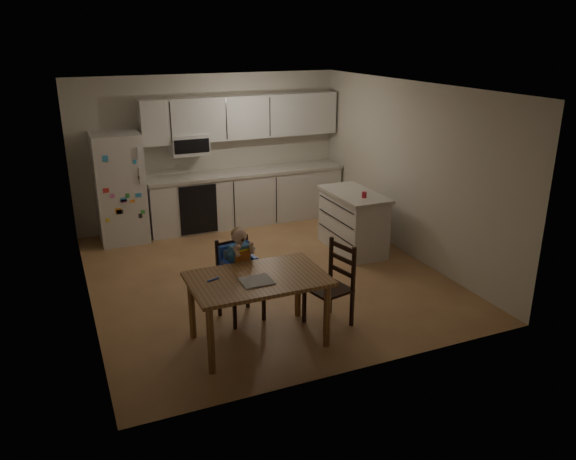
{
  "coord_description": "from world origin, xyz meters",
  "views": [
    {
      "loc": [
        -2.46,
        -6.58,
        3.13
      ],
      "look_at": [
        -0.07,
        -1.02,
        0.99
      ],
      "focal_mm": 35.0,
      "sensor_mm": 36.0,
      "label": 1
    }
  ],
  "objects_px": {
    "dining_table": "(258,286)",
    "refrigerator": "(120,188)",
    "red_cup": "(364,195)",
    "kitchen_island": "(353,221)",
    "chair_booster": "(238,264)",
    "chair_side": "(335,279)"
  },
  "relations": [
    {
      "from": "kitchen_island",
      "to": "chair_booster",
      "type": "bearing_deg",
      "value": -149.06
    },
    {
      "from": "kitchen_island",
      "to": "chair_booster",
      "type": "relative_size",
      "value": 1.1
    },
    {
      "from": "kitchen_island",
      "to": "red_cup",
      "type": "bearing_deg",
      "value": -90.41
    },
    {
      "from": "refrigerator",
      "to": "red_cup",
      "type": "distance_m",
      "value": 3.76
    },
    {
      "from": "red_cup",
      "to": "chair_booster",
      "type": "height_order",
      "value": "chair_booster"
    },
    {
      "from": "red_cup",
      "to": "chair_booster",
      "type": "relative_size",
      "value": 0.08
    },
    {
      "from": "refrigerator",
      "to": "red_cup",
      "type": "relative_size",
      "value": 19.61
    },
    {
      "from": "dining_table",
      "to": "refrigerator",
      "type": "bearing_deg",
      "value": 103.13
    },
    {
      "from": "refrigerator",
      "to": "dining_table",
      "type": "relative_size",
      "value": 1.21
    },
    {
      "from": "refrigerator",
      "to": "chair_side",
      "type": "bearing_deg",
      "value": -63.77
    },
    {
      "from": "refrigerator",
      "to": "dining_table",
      "type": "height_order",
      "value": "refrigerator"
    },
    {
      "from": "chair_side",
      "to": "red_cup",
      "type": "bearing_deg",
      "value": 128.23
    },
    {
      "from": "kitchen_island",
      "to": "red_cup",
      "type": "relative_size",
      "value": 14.03
    },
    {
      "from": "kitchen_island",
      "to": "chair_side",
      "type": "distance_m",
      "value": 2.3
    },
    {
      "from": "refrigerator",
      "to": "kitchen_island",
      "type": "relative_size",
      "value": 1.4
    },
    {
      "from": "dining_table",
      "to": "chair_booster",
      "type": "xyz_separation_m",
      "value": [
        -0.01,
        0.62,
        0.01
      ]
    },
    {
      "from": "red_cup",
      "to": "chair_side",
      "type": "distance_m",
      "value": 2.1
    },
    {
      "from": "red_cup",
      "to": "chair_side",
      "type": "xyz_separation_m",
      "value": [
        -1.3,
        -1.6,
        -0.4
      ]
    },
    {
      "from": "refrigerator",
      "to": "red_cup",
      "type": "bearing_deg",
      "value": -33.92
    },
    {
      "from": "kitchen_island",
      "to": "refrigerator",
      "type": "bearing_deg",
      "value": 149.94
    },
    {
      "from": "red_cup",
      "to": "chair_booster",
      "type": "distance_m",
      "value": 2.5
    },
    {
      "from": "refrigerator",
      "to": "kitchen_island",
      "type": "distance_m",
      "value": 3.63
    }
  ]
}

